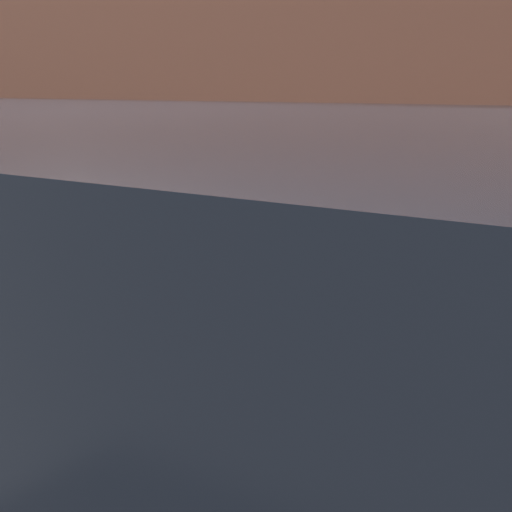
% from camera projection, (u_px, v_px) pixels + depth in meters
% --- Properties ---
extents(sidewalk, '(24.00, 2.80, 0.11)m').
position_uv_depth(sidewalk, '(339.00, 389.00, 4.38)').
color(sidewalk, '#9E9B96').
rests_on(sidewalk, ground_plane).
extents(parking_meter, '(0.20, 0.14, 1.55)m').
position_uv_depth(parking_meter, '(256.00, 240.00, 3.10)').
color(parking_meter, '#2D2D30').
rests_on(parking_meter, sidewalk).
extents(fire_hydrant, '(0.23, 0.23, 0.76)m').
position_uv_depth(fire_hydrant, '(1.00, 289.00, 4.95)').
color(fire_hydrant, gold).
rests_on(fire_hydrant, sidewalk).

